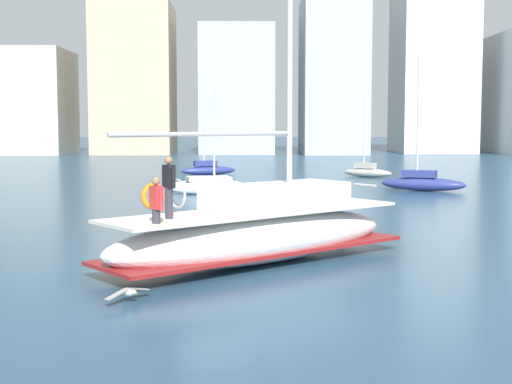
# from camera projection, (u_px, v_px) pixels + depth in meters

# --- Properties ---
(ground_plane) EXTENTS (400.00, 400.00, 0.00)m
(ground_plane) POSITION_uv_depth(u_px,v_px,m) (205.00, 264.00, 20.13)
(ground_plane) COLOR #284C66
(main_sailboat) EXTENTS (8.99, 7.88, 12.94)m
(main_sailboat) POSITION_uv_depth(u_px,v_px,m) (259.00, 230.00, 20.32)
(main_sailboat) COLOR white
(main_sailboat) RESTS_ON ground
(moored_sloop_near) EXTENTS (3.63, 3.22, 5.84)m
(moored_sloop_near) POSITION_uv_depth(u_px,v_px,m) (367.00, 171.00, 53.29)
(moored_sloop_near) COLOR #B7B2A8
(moored_sloop_near) RESTS_ON ground
(moored_sloop_far) EXTENTS (4.40, 2.29, 7.56)m
(moored_sloop_far) POSITION_uv_depth(u_px,v_px,m) (208.00, 168.00, 55.30)
(moored_sloop_far) COLOR navy
(moored_sloop_far) RESTS_ON ground
(moored_catamaran) EXTENTS (4.92, 3.11, 7.79)m
(moored_catamaran) POSITION_uv_depth(u_px,v_px,m) (423.00, 182.00, 42.23)
(moored_catamaran) COLOR navy
(moored_catamaran) RESTS_ON ground
(moored_cutter_left) EXTENTS (4.73, 2.99, 6.23)m
(moored_cutter_left) POSITION_uv_depth(u_px,v_px,m) (209.00, 184.00, 41.04)
(moored_cutter_left) COLOR silver
(moored_cutter_left) RESTS_ON ground
(seagull) EXTENTS (0.85, 1.08, 0.18)m
(seagull) POSITION_uv_depth(u_px,v_px,m) (128.00, 292.00, 15.80)
(seagull) COLOR silver
(seagull) RESTS_ON ground
(waterfront_buildings) EXTENTS (88.68, 17.76, 26.81)m
(waterfront_buildings) POSITION_uv_depth(u_px,v_px,m) (225.00, 77.00, 96.08)
(waterfront_buildings) COLOR gray
(waterfront_buildings) RESTS_ON ground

